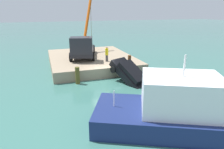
{
  "coord_description": "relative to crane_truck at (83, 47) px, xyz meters",
  "views": [
    {
      "loc": [
        18.27,
        -5.46,
        6.73
      ],
      "look_at": [
        0.39,
        0.55,
        0.65
      ],
      "focal_mm": 32.86,
      "sensor_mm": 36.0,
      "label": 1
    }
  ],
  "objects": [
    {
      "name": "moored_yacht",
      "position": [
        15.96,
        4.74,
        -1.99
      ],
      "size": [
        9.04,
        13.2,
        6.24
      ],
      "color": "navy",
      "rests_on": "ground"
    },
    {
      "name": "salvaged_car",
      "position": [
        7.02,
        3.28,
        -1.77
      ],
      "size": [
        4.73,
        3.61,
        3.12
      ],
      "color": "black",
      "rests_on": "ground"
    },
    {
      "name": "piling_near",
      "position": [
        5.64,
        -1.64,
        -1.63
      ],
      "size": [
        0.41,
        0.41,
        1.62
      ],
      "primitive_type": "cylinder",
      "color": "brown",
      "rests_on": "ground"
    },
    {
      "name": "dock_worker",
      "position": [
        2.43,
        2.21,
        -0.51
      ],
      "size": [
        0.34,
        0.34,
        1.67
      ],
      "color": "#3D3D3D",
      "rests_on": "dock"
    },
    {
      "name": "dock",
      "position": [
        -0.78,
        1.1,
        -1.9
      ],
      "size": [
        11.79,
        9.84,
        1.08
      ],
      "primitive_type": "cube",
      "color": "gray",
      "rests_on": "ground"
    },
    {
      "name": "crane_truck",
      "position": [
        0.0,
        0.0,
        0.0
      ],
      "size": [
        8.31,
        4.43,
        6.82
      ],
      "color": "black",
      "rests_on": "dock"
    },
    {
      "name": "ground",
      "position": [
        5.52,
        1.1,
        -2.44
      ],
      "size": [
        200.0,
        200.0,
        0.0
      ],
      "primitive_type": "plane",
      "color": "#386B60"
    },
    {
      "name": "piling_mid",
      "position": [
        5.53,
        3.61,
        -1.28
      ],
      "size": [
        0.33,
        0.33,
        2.33
      ],
      "primitive_type": "cylinder",
      "color": "brown",
      "rests_on": "ground"
    }
  ]
}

